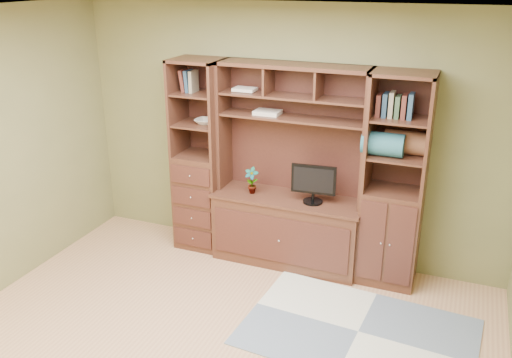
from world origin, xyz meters
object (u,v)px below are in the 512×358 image
at_px(center_hutch, 289,170).
at_px(monitor, 314,177).
at_px(right_tower, 395,182).
at_px(left_tower, 200,157).

bearing_deg(center_hutch, monitor, -7.40).
bearing_deg(monitor, right_tower, 0.29).
xyz_separation_m(center_hutch, left_tower, (-1.00, 0.04, 0.00)).
distance_m(center_hutch, left_tower, 1.00).
height_order(center_hutch, left_tower, same).
relative_size(left_tower, monitor, 3.83).
height_order(center_hutch, right_tower, same).
bearing_deg(monitor, center_hutch, 167.22).
distance_m(center_hutch, monitor, 0.27).
height_order(right_tower, monitor, right_tower).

